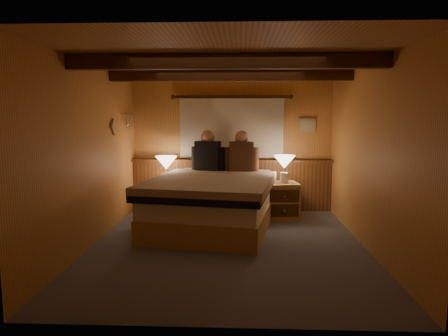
# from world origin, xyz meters

# --- Properties ---
(floor) EXTENTS (4.20, 4.20, 0.00)m
(floor) POSITION_xyz_m (0.00, 0.00, 0.00)
(floor) COLOR #515660
(floor) RESTS_ON ground
(ceiling) EXTENTS (4.20, 4.20, 0.00)m
(ceiling) POSITION_xyz_m (0.00, 0.00, 2.40)
(ceiling) COLOR #C7844A
(ceiling) RESTS_ON wall_back
(wall_back) EXTENTS (3.60, 0.00, 3.60)m
(wall_back) POSITION_xyz_m (0.00, 2.10, 1.20)
(wall_back) COLOR #D9984D
(wall_back) RESTS_ON floor
(wall_left) EXTENTS (0.00, 4.20, 4.20)m
(wall_left) POSITION_xyz_m (-1.80, 0.00, 1.20)
(wall_left) COLOR #D9984D
(wall_left) RESTS_ON floor
(wall_right) EXTENTS (0.00, 4.20, 4.20)m
(wall_right) POSITION_xyz_m (1.80, 0.00, 1.20)
(wall_right) COLOR #D9984D
(wall_right) RESTS_ON floor
(wall_front) EXTENTS (3.60, 0.00, 3.60)m
(wall_front) POSITION_xyz_m (0.00, -2.10, 1.20)
(wall_front) COLOR #D9984D
(wall_front) RESTS_ON floor
(wainscot) EXTENTS (3.60, 0.23, 0.94)m
(wainscot) POSITION_xyz_m (0.00, 2.04, 0.49)
(wainscot) COLOR brown
(wainscot) RESTS_ON wall_back
(curtain_window) EXTENTS (2.18, 0.09, 1.11)m
(curtain_window) POSITION_xyz_m (0.00, 2.03, 1.52)
(curtain_window) COLOR #4C2B13
(curtain_window) RESTS_ON wall_back
(ceiling_beams) EXTENTS (3.60, 1.65, 0.16)m
(ceiling_beams) POSITION_xyz_m (0.00, 0.15, 2.31)
(ceiling_beams) COLOR #4C2B13
(ceiling_beams) RESTS_ON ceiling
(coat_rail) EXTENTS (0.05, 0.55, 0.24)m
(coat_rail) POSITION_xyz_m (-1.72, 1.58, 1.67)
(coat_rail) COLOR silver
(coat_rail) RESTS_ON wall_left
(framed_print) EXTENTS (0.30, 0.04, 0.25)m
(framed_print) POSITION_xyz_m (1.35, 2.08, 1.55)
(framed_print) COLOR tan
(framed_print) RESTS_ON wall_back
(bed) EXTENTS (2.10, 2.55, 0.78)m
(bed) POSITION_xyz_m (-0.26, 0.84, 0.41)
(bed) COLOR tan
(bed) RESTS_ON floor
(nightstand_left) EXTENTS (0.55, 0.51, 0.54)m
(nightstand_left) POSITION_xyz_m (-1.14, 1.69, 0.27)
(nightstand_left) COLOR tan
(nightstand_left) RESTS_ON floor
(nightstand_right) EXTENTS (0.61, 0.57, 0.60)m
(nightstand_right) POSITION_xyz_m (0.85, 1.49, 0.30)
(nightstand_right) COLOR tan
(nightstand_right) RESTS_ON floor
(lamp_left) EXTENTS (0.37, 0.37, 0.49)m
(lamp_left) POSITION_xyz_m (-1.12, 1.66, 0.88)
(lamp_left) COLOR silver
(lamp_left) RESTS_ON nightstand_left
(lamp_right) EXTENTS (0.36, 0.36, 0.46)m
(lamp_right) POSITION_xyz_m (0.89, 1.45, 0.93)
(lamp_right) COLOR silver
(lamp_right) RESTS_ON nightstand_right
(person_left) EXTENTS (0.58, 0.34, 0.73)m
(person_left) POSITION_xyz_m (-0.40, 1.69, 1.07)
(person_left) COLOR black
(person_left) RESTS_ON bed
(person_right) EXTENTS (0.59, 0.27, 0.72)m
(person_right) POSITION_xyz_m (0.18, 1.64, 1.06)
(person_right) COLOR #4B2F1E
(person_right) RESTS_ON bed
(duffel_bag) EXTENTS (0.50, 0.37, 0.32)m
(duffel_bag) POSITION_xyz_m (-1.18, 0.84, 0.14)
(duffel_bag) COLOR black
(duffel_bag) RESTS_ON floor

